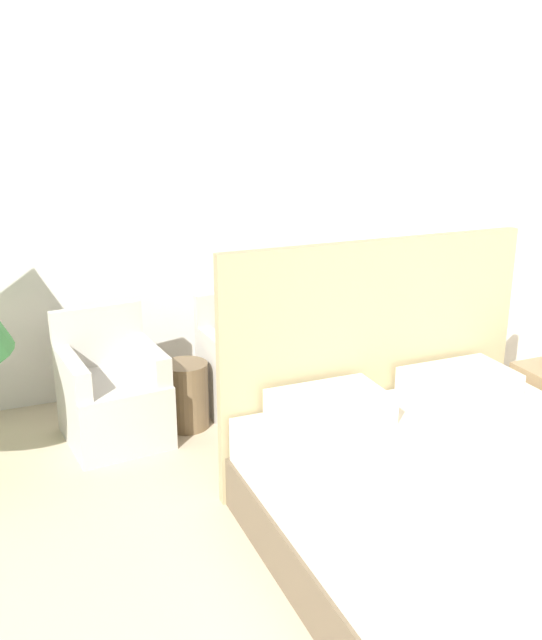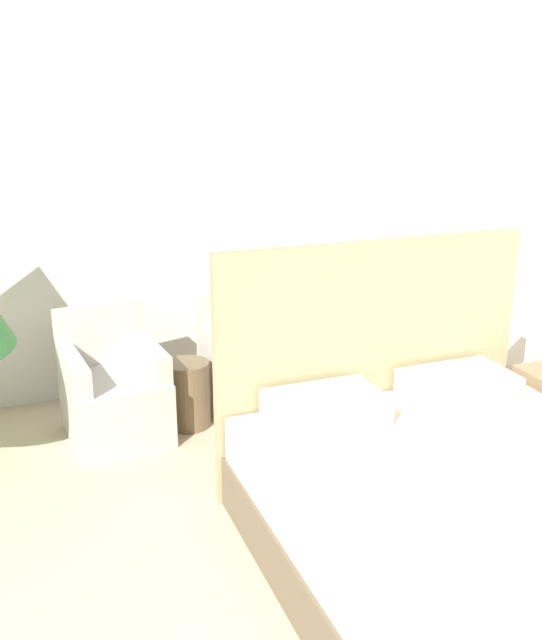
{
  "view_description": "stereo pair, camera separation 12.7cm",
  "coord_description": "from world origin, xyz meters",
  "px_view_note": "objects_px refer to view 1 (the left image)",
  "views": [
    {
      "loc": [
        -1.35,
        -0.74,
        2.11
      ],
      "look_at": [
        0.19,
        2.94,
        0.82
      ],
      "focal_mm": 40.0,
      "sensor_mm": 36.0,
      "label": 1
    },
    {
      "loc": [
        -1.23,
        -0.79,
        2.11
      ],
      "look_at": [
        0.19,
        2.94,
        0.82
      ],
      "focal_mm": 40.0,
      "sensor_mm": 36.0,
      "label": 2
    }
  ],
  "objects_px": {
    "bed": "(483,516)",
    "armchair_near_window_right": "(252,377)",
    "armchair_near_window_left": "(113,399)",
    "side_table": "(186,395)"
  },
  "relations": [
    {
      "from": "armchair_near_window_right",
      "to": "armchair_near_window_left",
      "type": "bearing_deg",
      "value": 176.48
    },
    {
      "from": "armchair_near_window_left",
      "to": "side_table",
      "type": "distance_m",
      "value": 0.47
    },
    {
      "from": "armchair_near_window_right",
      "to": "side_table",
      "type": "bearing_deg",
      "value": 179.25
    },
    {
      "from": "armchair_near_window_left",
      "to": "armchair_near_window_right",
      "type": "distance_m",
      "value": 0.93
    },
    {
      "from": "bed",
      "to": "armchair_near_window_right",
      "type": "bearing_deg",
      "value": 99.86
    },
    {
      "from": "armchair_near_window_left",
      "to": "side_table",
      "type": "relative_size",
      "value": 1.82
    },
    {
      "from": "bed",
      "to": "side_table",
      "type": "distance_m",
      "value": 2.12
    },
    {
      "from": "armchair_near_window_right",
      "to": "side_table",
      "type": "xyz_separation_m",
      "value": [
        -0.47,
        -0.02,
        -0.05
      ]
    },
    {
      "from": "bed",
      "to": "side_table",
      "type": "height_order",
      "value": "bed"
    },
    {
      "from": "side_table",
      "to": "bed",
      "type": "bearing_deg",
      "value": -67.54
    }
  ]
}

